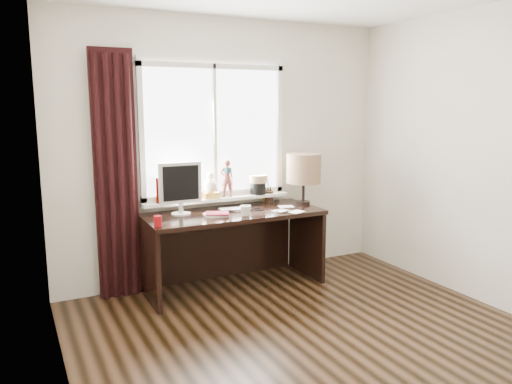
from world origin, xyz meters
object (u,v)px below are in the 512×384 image
table_lamp (304,169)px  mug (246,210)px  desk (230,234)px  red_cup (158,221)px  monitor (180,185)px  laptop (235,209)px

table_lamp → mug: bearing=-163.4°
mug → desk: 0.42m
red_cup → desk: bearing=22.2°
desk → monitor: monitor is taller
desk → monitor: 0.71m
red_cup → monitor: size_ratio=0.18×
monitor → table_lamp: bearing=-3.8°
monitor → desk: bearing=-2.3°
mug → red_cup: size_ratio=1.13×
laptop → monitor: size_ratio=0.62×
monitor → table_lamp: size_ratio=0.94×
red_cup → table_lamp: (1.60, 0.26, 0.32)m
mug → table_lamp: bearing=16.6°
laptop → red_cup: 0.89m
monitor → table_lamp: 1.29m
mug → table_lamp: (0.76, 0.23, 0.31)m
monitor → laptop: bearing=-6.1°
mug → table_lamp: size_ratio=0.20×
table_lamp → desk: bearing=175.3°
desk → table_lamp: size_ratio=3.27×
laptop → mug: size_ratio=2.97×
laptop → table_lamp: bearing=5.9°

